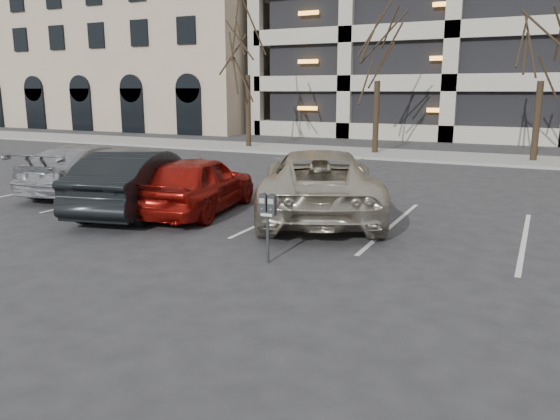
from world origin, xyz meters
The scene contains 12 objects.
ground centered at (0.00, 0.00, 0.00)m, with size 140.00×140.00×0.00m, color #28282B.
sidewalk centered at (0.00, 16.00, 0.06)m, with size 80.00×4.00×0.12m, color gray.
stall_lines centered at (-1.40, 2.30, 0.01)m, with size 16.90×5.20×0.00m.
office_building centered at (-28.00, 29.92, 7.49)m, with size 26.00×16.20×15.00m.
tree_a centered at (-10.00, 16.00, 6.16)m, with size 3.75×3.75×8.53m.
tree_b centered at (-3.00, 16.00, 5.60)m, with size 3.41×3.41×7.76m.
tree_c centered at (4.00, 16.00, 5.52)m, with size 3.37×3.37×7.65m.
parking_meter centered at (0.08, -1.40, 0.96)m, with size 0.32×0.14×1.25m.
suv_silver centered at (-0.50, 2.52, 0.83)m, with size 4.87×6.57×1.66m.
car_red centered at (-3.41, 1.53, 0.74)m, with size 1.75×4.35×1.48m, color maroon.
car_dark centered at (-4.77, 0.97, 0.80)m, with size 1.69×4.86×1.60m, color black.
car_silver centered at (-7.99, 2.50, 0.73)m, with size 2.06×5.06×1.47m, color #A5A7AD.
Camera 1 is at (4.40, -9.79, 3.05)m, focal length 35.00 mm.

